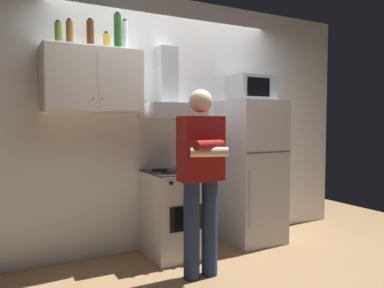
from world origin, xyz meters
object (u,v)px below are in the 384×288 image
bottle_olive_oil (58,34)px  bottle_beer_brown (69,33)px  upper_cabinet (93,80)px  refrigerator (252,172)px  bottle_rum_dark (90,34)px  bottle_spice_jar (106,41)px  cooking_pot (193,165)px  range_hood (171,99)px  person_standing (201,175)px  stove_oven (176,213)px  bottle_wine_green (118,32)px  microwave (251,88)px  bottle_vodka_clear (125,36)px

bottle_olive_oil → bottle_beer_brown: (0.10, -0.01, 0.01)m
upper_cabinet → refrigerator: upper_cabinet is taller
bottle_rum_dark → bottle_spice_jar: size_ratio=1.74×
bottle_beer_brown → cooking_pot: bearing=-13.4°
upper_cabinet → bottle_olive_oil: bottle_olive_oil is taller
range_hood → bottle_rum_dark: size_ratio=2.72×
person_standing → stove_oven: bearing=85.3°
bottle_rum_dark → upper_cabinet: bearing=-81.3°
cooking_pot → bottle_wine_green: bottle_wine_green is taller
refrigerator → bottle_beer_brown: (-1.95, 0.15, 1.37)m
microwave → refrigerator: bearing=-89.1°
cooking_pot → bottle_beer_brown: (-1.13, 0.27, 1.23)m
upper_cabinet → bottle_beer_brown: 0.46m
bottle_vodka_clear → bottle_spice_jar: bottle_vodka_clear is taller
person_standing → bottle_rum_dark: bottle_rum_dark is taller
bottle_olive_oil → bottle_spice_jar: bottle_olive_oil is taller
bottle_rum_dark → stove_oven: bearing=-11.8°
microwave → bottle_wine_green: size_ratio=1.38×
stove_oven → microwave: size_ratio=1.82×
stove_oven → bottle_rum_dark: size_ratio=3.17×
cooking_pot → bottle_wine_green: bearing=162.7°
refrigerator → bottle_olive_oil: (-2.04, 0.16, 1.35)m
stove_oven → bottle_spice_jar: (-0.67, 0.11, 1.69)m
person_standing → bottle_olive_oil: bottle_olive_oil is taller
range_hood → cooking_pot: 0.72m
range_hood → bottle_wine_green: (-0.57, -0.03, 0.62)m
bottle_olive_oil → bottle_wine_green: bearing=-6.9°
upper_cabinet → range_hood: range_hood is taller
stove_oven → microwave: bearing=1.2°
refrigerator → bottle_rum_dark: bottle_rum_dark is taller
microwave → bottle_olive_oil: size_ratio=2.16×
refrigerator → bottle_vodka_clear: (-1.43, 0.15, 1.40)m
bottle_olive_oil → bottle_beer_brown: bottle_beer_brown is taller
range_hood → bottle_rum_dark: bottle_rum_dark is taller
microwave → cooking_pot: microwave is taller
bottle_wine_green → bottle_beer_brown: bearing=173.1°
stove_oven → upper_cabinet: bearing=171.1°
bottle_vodka_clear → person_standing: bearing=-60.4°
person_standing → upper_cabinet: bearing=135.7°
refrigerator → stove_oven: bearing=-180.0°
range_hood → refrigerator: 1.25m
bottle_rum_dark → microwave: bearing=-4.9°
microwave → bottle_beer_brown: (-1.95, 0.13, 0.43)m
refrigerator → bottle_beer_brown: 2.38m
bottle_rum_dark → bottle_beer_brown: (-0.19, -0.02, -0.02)m
stove_oven → cooking_pot: cooking_pot is taller
bottle_olive_oil → bottle_rum_dark: (0.29, 0.01, 0.03)m
upper_cabinet → bottle_vodka_clear: bearing=4.2°
microwave → bottle_wine_green: bottle_wine_green is taller
stove_oven → person_standing: (-0.05, -0.61, 0.47)m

